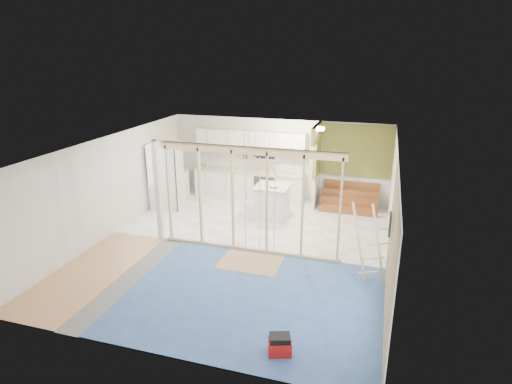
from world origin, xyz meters
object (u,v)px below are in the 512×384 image
(island, at_px, (272,202))
(toolbox, at_px, (280,345))
(ladder, at_px, (371,244))
(fridge, at_px, (167,176))

(island, bearing_deg, toolbox, -73.46)
(ladder, bearing_deg, fridge, 152.63)
(ladder, bearing_deg, toolbox, -117.09)
(island, relative_size, ladder, 0.56)
(toolbox, xyz_separation_m, ladder, (1.24, 2.70, 0.73))
(island, bearing_deg, fridge, -177.50)
(toolbox, bearing_deg, ladder, 47.06)
(fridge, bearing_deg, toolbox, -60.08)
(toolbox, bearing_deg, fridge, 113.26)
(island, xyz_separation_m, ladder, (2.88, -3.00, 0.42))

